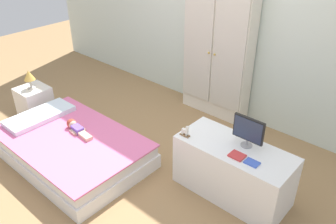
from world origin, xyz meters
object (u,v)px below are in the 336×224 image
rocking_horse_toy (186,131)px  book_blue (252,163)px  bed (72,148)px  doll (75,127)px  book_red (237,156)px  nightstand (35,103)px  tv_monitor (248,130)px  wardrobe (218,51)px  table_lamp (29,76)px  tv_stand (233,170)px

rocking_horse_toy → book_blue: rocking_horse_toy is taller
bed → doll: bearing=122.2°
book_red → book_blue: 0.14m
bed → nightstand: nightstand is taller
tv_monitor → book_red: 0.23m
book_blue → nightstand: bearing=-172.7°
nightstand → wardrobe: 2.28m
tv_monitor → rocking_horse_toy: (-0.48, -0.23, -0.10)m
nightstand → book_blue: 2.76m
table_lamp → book_blue: table_lamp is taller
table_lamp → rocking_horse_toy: 2.11m
nightstand → tv_monitor: bearing=11.6°
bed → book_blue: 1.82m
nightstand → table_lamp: 0.36m
wardrobe → book_blue: (1.17, -1.20, -0.31)m
book_blue → bed: bearing=-162.0°
table_lamp → rocking_horse_toy: size_ratio=2.05×
nightstand → rocking_horse_toy: (2.09, 0.30, 0.35)m
bed → nightstand: size_ratio=3.82×
wardrobe → tv_stand: size_ratio=1.62×
nightstand → tv_monitor: size_ratio=1.45×
book_blue → doll: bearing=-166.1°
tv_monitor → nightstand: bearing=-168.4°
nightstand → wardrobe: wardrobe is taller
table_lamp → tv_monitor: bearing=11.6°
doll → tv_monitor: bearing=20.9°
bed → wardrobe: (0.52, 1.75, 0.68)m
doll → tv_monitor: 1.76m
wardrobe → tv_monitor: wardrobe is taller
nightstand → table_lamp: size_ratio=1.75×
nightstand → tv_monitor: tv_monitor is taller
doll → bed: bearing=-57.8°
bed → book_red: 1.69m
tv_monitor → bed: bearing=-154.7°
bed → rocking_horse_toy: rocking_horse_toy is taller
tv_stand → tv_monitor: size_ratio=3.66×
doll → book_red: size_ratio=3.19×
nightstand → wardrobe: bearing=45.0°
doll → rocking_horse_toy: size_ratio=3.53×
book_red → book_blue: size_ratio=1.09×
bed → tv_monitor: tv_monitor is taller
doll → nightstand: nightstand is taller
wardrobe → tv_stand: wardrobe is taller
table_lamp → book_red: table_lamp is taller
nightstand → wardrobe: size_ratio=0.25×
tv_stand → tv_monitor: 0.42m
nightstand → tv_stand: (2.51, 0.45, 0.05)m
nightstand → tv_stand: 2.55m
nightstand → tv_stand: bearing=10.2°
doll → nightstand: bearing=174.8°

